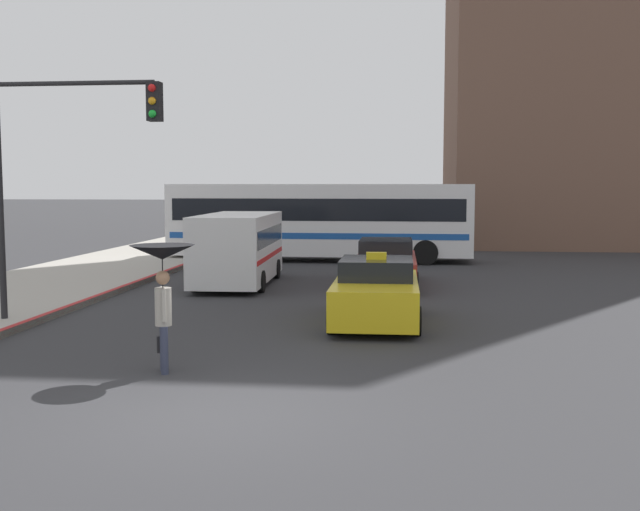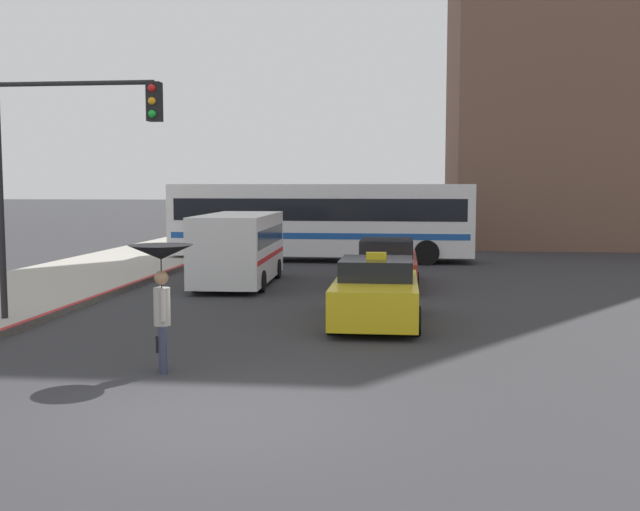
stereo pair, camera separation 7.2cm
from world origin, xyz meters
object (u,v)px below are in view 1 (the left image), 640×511
Objects in this scene: sedan_red at (386,264)px; traffic_light at (64,148)px; taxi at (376,293)px; pedestrian_with_umbrella at (162,269)px; ambulance_van at (238,245)px; city_bus at (320,218)px.

traffic_light is at bearing 48.78° from sedan_red.
pedestrian_with_umbrella is (-3.28, -4.78, 1.03)m from taxi.
pedestrian_with_umbrella is 0.38× the size of traffic_light.
ambulance_van is at bearing -15.78° from pedestrian_with_umbrella.
traffic_light is (-3.81, -14.82, 2.09)m from city_bus.
sedan_red is (0.08, 6.38, -0.02)m from taxi.
pedestrian_with_umbrella reaches higher than taxi.
ambulance_van is (-4.50, -0.35, 0.56)m from sedan_red.
ambulance_van reaches higher than pedestrian_with_umbrella.
traffic_light reaches higher than taxi.
traffic_light is at bearing 10.26° from taxi.
city_bus is at bearing -104.18° from ambulance_van.
city_bus is (1.69, 7.61, 0.51)m from ambulance_van.
taxi is 0.75× the size of traffic_light.
traffic_light is at bearing 71.90° from ambulance_van.
ambulance_van is 1.00× the size of traffic_light.
taxi is 0.34× the size of city_bus.
traffic_light is (-3.26, 3.60, 2.11)m from pedestrian_with_umbrella.
ambulance_van is at bearing -11.88° from city_bus.
traffic_light reaches higher than sedan_red.
sedan_red is 11.70m from pedestrian_with_umbrella.
city_bus is 18.42m from pedestrian_with_umbrella.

